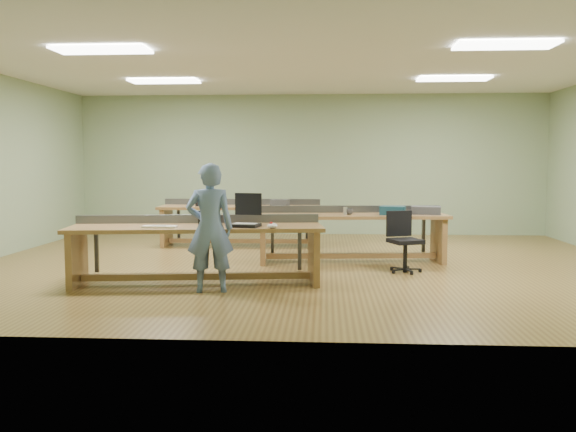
% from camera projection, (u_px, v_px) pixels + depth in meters
% --- Properties ---
extents(floor, '(10.00, 10.00, 0.00)m').
position_uv_depth(floor, '(303.00, 265.00, 9.28)').
color(floor, olive).
rests_on(floor, ground).
extents(ceiling, '(10.00, 10.00, 0.00)m').
position_uv_depth(ceiling, '(304.00, 64.00, 9.01)').
color(ceiling, silver).
rests_on(ceiling, wall_back).
extents(wall_back, '(10.00, 0.04, 3.00)m').
position_uv_depth(wall_back, '(310.00, 165.00, 13.12)').
color(wall_back, gray).
rests_on(wall_back, floor).
extents(wall_front, '(10.00, 0.04, 3.00)m').
position_uv_depth(wall_front, '(286.00, 169.00, 5.17)').
color(wall_front, gray).
rests_on(wall_front, floor).
extents(fluor_panels, '(6.20, 3.50, 0.03)m').
position_uv_depth(fluor_panels, '(304.00, 66.00, 9.01)').
color(fluor_panels, white).
rests_on(fluor_panels, ceiling).
extents(workbench_front, '(3.28, 1.25, 0.86)m').
position_uv_depth(workbench_front, '(197.00, 240.00, 7.79)').
color(workbench_front, olive).
rests_on(workbench_front, floor).
extents(workbench_mid, '(3.01, 1.06, 0.86)m').
position_uv_depth(workbench_mid, '(351.00, 226.00, 9.51)').
color(workbench_mid, olive).
rests_on(workbench_mid, floor).
extents(workbench_back, '(2.97, 0.83, 0.86)m').
position_uv_depth(workbench_back, '(240.00, 216.00, 11.31)').
color(workbench_back, olive).
rests_on(workbench_back, floor).
extents(person, '(0.62, 0.47, 1.55)m').
position_uv_depth(person, '(210.00, 228.00, 7.27)').
color(person, slate).
rests_on(person, floor).
extents(laptop_base, '(0.40, 0.35, 0.04)m').
position_uv_depth(laptop_base, '(245.00, 225.00, 7.62)').
color(laptop_base, black).
rests_on(laptop_base, workbench_front).
extents(laptop_screen, '(0.35, 0.08, 0.28)m').
position_uv_depth(laptop_screen, '(248.00, 204.00, 7.73)').
color(laptop_screen, black).
rests_on(laptop_screen, laptop_base).
extents(keyboard, '(0.42, 0.15, 0.02)m').
position_uv_depth(keyboard, '(160.00, 227.00, 7.52)').
color(keyboard, silver).
rests_on(keyboard, workbench_front).
extents(trackball_mouse, '(0.14, 0.16, 0.06)m').
position_uv_depth(trackball_mouse, '(272.00, 226.00, 7.46)').
color(trackball_mouse, white).
rests_on(trackball_mouse, workbench_front).
extents(camera_bag, '(0.26, 0.17, 0.18)m').
position_uv_depth(camera_bag, '(209.00, 217.00, 7.95)').
color(camera_bag, black).
rests_on(camera_bag, workbench_front).
extents(task_chair, '(0.60, 0.60, 0.86)m').
position_uv_depth(task_chair, '(404.00, 250.00, 8.65)').
color(task_chair, black).
rests_on(task_chair, floor).
extents(parts_bin_teal, '(0.43, 0.36, 0.13)m').
position_uv_depth(parts_bin_teal, '(393.00, 210.00, 9.37)').
color(parts_bin_teal, '#153844').
rests_on(parts_bin_teal, workbench_mid).
extents(parts_bin_grey, '(0.49, 0.36, 0.12)m').
position_uv_depth(parts_bin_grey, '(426.00, 210.00, 9.47)').
color(parts_bin_grey, '#373739').
rests_on(parts_bin_grey, workbench_mid).
extents(mug, '(0.13, 0.13, 0.09)m').
position_uv_depth(mug, '(349.00, 212.00, 9.39)').
color(mug, '#373739').
rests_on(mug, workbench_mid).
extents(drinks_can, '(0.08, 0.08, 0.12)m').
position_uv_depth(drinks_can, '(345.00, 211.00, 9.38)').
color(drinks_can, silver).
rests_on(drinks_can, workbench_mid).
extents(storage_box_back, '(0.44, 0.35, 0.22)m').
position_uv_depth(storage_box_back, '(206.00, 200.00, 11.28)').
color(storage_box_back, black).
rests_on(storage_box_back, workbench_back).
extents(tray_back, '(0.35, 0.28, 0.13)m').
position_uv_depth(tray_back, '(280.00, 203.00, 11.16)').
color(tray_back, '#373739').
rests_on(tray_back, workbench_back).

